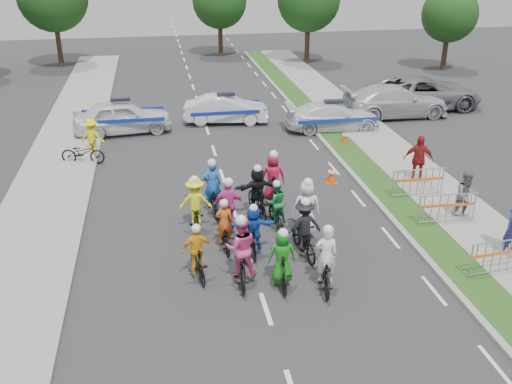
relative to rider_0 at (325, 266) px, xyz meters
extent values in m
plane|color=#28282B|center=(-1.76, -0.74, -0.63)|extent=(90.00, 90.00, 0.00)
cube|color=gray|center=(3.34, 4.26, -0.57)|extent=(0.20, 60.00, 0.12)
cube|color=#1F4C18|center=(4.04, 4.26, -0.58)|extent=(1.20, 60.00, 0.11)
cube|color=gray|center=(5.84, 4.26, -0.57)|extent=(2.40, 60.00, 0.13)
cube|color=gray|center=(-8.26, 4.26, -0.57)|extent=(3.00, 60.00, 0.13)
imported|color=black|center=(0.00, 0.01, -0.14)|extent=(0.98, 1.96, 0.98)
imported|color=white|center=(0.00, -0.04, 0.37)|extent=(0.66, 0.49, 1.64)
sphere|color=white|center=(0.00, -0.09, 1.14)|extent=(0.28, 0.28, 0.28)
imported|color=black|center=(-1.13, 0.27, -0.12)|extent=(0.59, 1.72, 1.02)
imported|color=#167A17|center=(-1.13, 0.22, 0.31)|extent=(0.78, 0.53, 1.53)
sphere|color=white|center=(-1.13, 0.17, 1.02)|extent=(0.26, 0.26, 0.26)
imported|color=black|center=(-2.17, 0.70, -0.10)|extent=(0.86, 2.06, 1.05)
imported|color=#D93C83|center=(-2.17, 0.65, 0.43)|extent=(0.90, 0.73, 1.75)
sphere|color=white|center=(-2.17, 0.60, 1.26)|extent=(0.30, 0.30, 0.30)
imported|color=black|center=(-3.33, 1.07, -0.14)|extent=(0.70, 1.67, 0.97)
imported|color=yellow|center=(-3.33, 1.02, 0.28)|extent=(0.90, 0.49, 1.46)
sphere|color=white|center=(-3.33, 0.97, 0.95)|extent=(0.25, 0.25, 0.25)
imported|color=black|center=(-0.13, 1.79, -0.14)|extent=(0.85, 1.92, 0.97)
imported|color=black|center=(-0.13, 1.74, 0.36)|extent=(1.11, 0.71, 1.62)
sphere|color=white|center=(-0.13, 1.69, 1.12)|extent=(0.28, 0.28, 0.28)
imported|color=black|center=(-1.59, 2.10, -0.15)|extent=(0.55, 1.61, 0.95)
imported|color=blue|center=(-1.59, 2.05, 0.26)|extent=(1.35, 0.50, 1.43)
sphere|color=white|center=(-1.59, 2.00, 0.91)|extent=(0.25, 0.25, 0.25)
imported|color=black|center=(-2.39, 2.59, -0.20)|extent=(0.62, 1.65, 0.86)
imported|color=#D85C1B|center=(-2.39, 2.54, 0.26)|extent=(0.53, 0.36, 1.43)
sphere|color=white|center=(-2.39, 2.49, 0.91)|extent=(0.25, 0.25, 0.25)
imported|color=black|center=(0.20, 2.81, -0.04)|extent=(0.80, 2.01, 1.17)
imported|color=white|center=(0.20, 2.76, 0.43)|extent=(0.92, 0.67, 1.76)
sphere|color=white|center=(0.20, 2.71, 1.27)|extent=(0.31, 0.31, 0.31)
imported|color=black|center=(-0.57, 3.69, -0.20)|extent=(0.67, 1.67, 0.86)
imported|color=#18893F|center=(-0.57, 3.64, 0.27)|extent=(0.73, 0.58, 1.44)
sphere|color=white|center=(-0.57, 3.59, 0.92)|extent=(0.25, 0.25, 0.25)
imported|color=black|center=(-2.12, 3.49, -0.07)|extent=(0.82, 1.92, 1.12)
imported|color=#F042B3|center=(-2.12, 3.44, 0.39)|extent=(1.03, 0.56, 1.67)
sphere|color=white|center=(-2.12, 3.39, 1.18)|extent=(0.29, 0.29, 0.29)
imported|color=black|center=(-3.13, 3.98, -0.14)|extent=(0.78, 1.90, 0.98)
imported|color=#F6FF1A|center=(-3.13, 3.93, 0.36)|extent=(1.09, 0.68, 1.63)
sphere|color=white|center=(-3.13, 3.88, 1.13)|extent=(0.28, 0.28, 0.28)
imported|color=black|center=(-1.02, 4.60, -0.09)|extent=(0.79, 1.85, 1.08)
imported|color=black|center=(-1.02, 4.55, 0.36)|extent=(1.55, 0.71, 1.61)
sphere|color=white|center=(-1.02, 4.50, 1.11)|extent=(0.28, 0.28, 0.28)
imported|color=black|center=(-2.46, 5.16, -0.12)|extent=(0.78, 1.97, 1.02)
imported|color=blue|center=(-2.46, 5.11, 0.39)|extent=(0.64, 0.44, 1.69)
sphere|color=white|center=(-2.46, 5.06, 1.20)|extent=(0.29, 0.29, 0.29)
imported|color=black|center=(-0.31, 5.43, -0.05)|extent=(0.73, 1.98, 1.17)
imported|color=#B9173A|center=(-0.31, 5.38, 0.42)|extent=(0.90, 0.64, 1.75)
sphere|color=white|center=(-0.31, 5.33, 1.26)|extent=(0.30, 0.30, 0.30)
imported|color=silver|center=(-5.78, 14.59, 0.16)|extent=(4.84, 2.43, 1.58)
imported|color=silver|center=(-0.66, 15.38, 0.07)|extent=(4.40, 2.07, 1.39)
imported|color=silver|center=(4.33, 13.26, 0.04)|extent=(4.75, 2.18, 1.35)
imported|color=silver|center=(8.21, 14.89, 0.19)|extent=(5.69, 2.37, 1.64)
imported|color=slate|center=(10.43, 16.17, 0.24)|extent=(6.36, 3.12, 1.74)
imported|color=#5D5D63|center=(5.72, 3.04, 0.25)|extent=(0.89, 0.71, 1.75)
imported|color=maroon|center=(5.53, 6.29, 0.32)|extent=(1.21, 0.77, 1.91)
imported|color=yellow|center=(-6.96, 11.67, 0.18)|extent=(1.19, 0.90, 1.63)
cube|color=#F24C0C|center=(2.30, 6.83, -0.62)|extent=(0.40, 0.40, 0.03)
cone|color=#F24C0C|center=(2.30, 6.83, -0.28)|extent=(0.36, 0.36, 0.70)
cylinder|color=silver|center=(2.30, 6.83, -0.18)|extent=(0.29, 0.29, 0.08)
cube|color=#F24C0C|center=(4.25, 11.06, -0.62)|extent=(0.40, 0.40, 0.03)
cone|color=#F24C0C|center=(4.25, 11.06, -0.28)|extent=(0.36, 0.36, 0.70)
cylinder|color=silver|center=(4.25, 11.06, -0.18)|extent=(0.29, 0.29, 0.08)
imported|color=black|center=(-7.30, 10.67, -0.15)|extent=(1.91, 1.01, 0.96)
cylinder|color=#382619|center=(7.24, 29.26, 0.99)|extent=(0.36, 0.36, 3.25)
sphere|color=#143611|center=(7.24, 29.26, 3.92)|extent=(4.55, 4.55, 4.55)
cylinder|color=#382619|center=(16.24, 25.26, 0.74)|extent=(0.36, 0.36, 2.75)
sphere|color=#143611|center=(16.24, 25.26, 3.22)|extent=(3.85, 3.85, 3.85)
cylinder|color=#382619|center=(-10.76, 31.26, 1.12)|extent=(0.36, 0.36, 3.50)
cylinder|color=#382619|center=(1.24, 33.26, 0.87)|extent=(0.36, 0.36, 3.00)
sphere|color=#143611|center=(1.24, 33.26, 3.57)|extent=(4.20, 4.20, 4.20)
camera|label=1|loc=(-4.14, -12.56, 8.04)|focal=40.00mm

